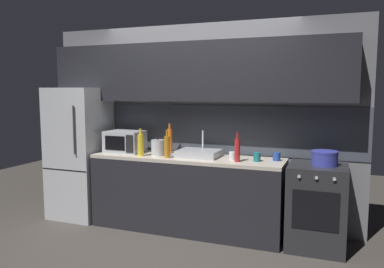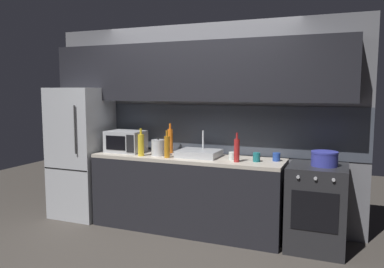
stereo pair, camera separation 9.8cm
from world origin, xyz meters
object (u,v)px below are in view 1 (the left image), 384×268
at_px(kettle, 158,148).
at_px(wine_bottle_orange, 170,141).
at_px(oven_range, 317,207).
at_px(wine_bottle_yellow, 141,145).
at_px(cooking_pot, 325,158).
at_px(mug_teal, 257,157).
at_px(mug_clear, 232,156).
at_px(wine_bottle_amber, 167,147).
at_px(refrigerator, 80,153).
at_px(mug_blue, 277,157).
at_px(microwave, 125,142).
at_px(wine_bottle_red, 237,150).

bearing_deg(kettle, wine_bottle_orange, 78.39).
height_order(oven_range, wine_bottle_yellow, wine_bottle_yellow).
xyz_separation_m(wine_bottle_yellow, cooking_pot, (2.07, 0.18, -0.06)).
relative_size(oven_range, kettle, 4.18).
bearing_deg(wine_bottle_yellow, mug_teal, 6.26).
distance_m(mug_clear, mug_teal, 0.28).
bearing_deg(oven_range, wine_bottle_amber, -174.28).
relative_size(refrigerator, oven_range, 1.90).
height_order(kettle, mug_teal, kettle).
bearing_deg(mug_teal, cooking_pot, 2.33).
bearing_deg(mug_blue, kettle, -173.10).
height_order(microwave, mug_clear, microwave).
xyz_separation_m(kettle, wine_bottle_yellow, (-0.18, -0.11, 0.04)).
height_order(microwave, wine_bottle_amber, wine_bottle_amber).
distance_m(wine_bottle_yellow, wine_bottle_orange, 0.41).
distance_m(refrigerator, kettle, 1.20).
bearing_deg(wine_bottle_amber, mug_clear, 11.64).
bearing_deg(mug_clear, microwave, 178.63).
bearing_deg(kettle, mug_blue, 6.90).
bearing_deg(mug_blue, oven_range, -12.15).
bearing_deg(mug_clear, oven_range, 0.88).
distance_m(microwave, wine_bottle_orange, 0.58).
bearing_deg(mug_clear, mug_blue, 13.11).
bearing_deg(kettle, mug_clear, 3.55).
height_order(microwave, kettle, microwave).
bearing_deg(mug_teal, wine_bottle_amber, -172.22).
bearing_deg(refrigerator, wine_bottle_amber, -7.11).
distance_m(wine_bottle_yellow, cooking_pot, 2.08).
height_order(mug_clear, cooking_pot, cooking_pot).
bearing_deg(refrigerator, microwave, 1.55).
bearing_deg(mug_blue, mug_clear, -166.89).
relative_size(wine_bottle_red, wine_bottle_orange, 0.87).
bearing_deg(wine_bottle_red, cooking_pot, 7.88).
bearing_deg(mug_blue, wine_bottle_yellow, -170.04).
bearing_deg(mug_blue, wine_bottle_amber, -167.78).
relative_size(oven_range, mug_teal, 9.08).
bearing_deg(microwave, oven_range, -0.48).
relative_size(kettle, wine_bottle_amber, 0.67).
xyz_separation_m(microwave, kettle, (0.51, -0.09, -0.04)).
relative_size(mug_clear, mug_teal, 0.89).
xyz_separation_m(kettle, mug_teal, (1.19, 0.04, -0.05)).
distance_m(wine_bottle_orange, mug_clear, 0.88).
height_order(wine_bottle_orange, wine_bottle_amber, wine_bottle_orange).
bearing_deg(wine_bottle_amber, cooking_pot, 5.57).
relative_size(mug_clear, cooking_pot, 0.32).
relative_size(mug_teal, cooking_pot, 0.36).
relative_size(refrigerator, mug_clear, 19.39).
height_order(oven_range, wine_bottle_orange, wine_bottle_orange).
bearing_deg(oven_range, wine_bottle_orange, 174.77).
relative_size(microwave, cooking_pot, 1.68).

